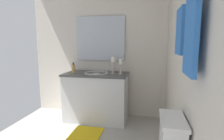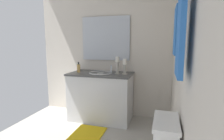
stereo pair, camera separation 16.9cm
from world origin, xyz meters
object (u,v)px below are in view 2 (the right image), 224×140
(candle_holder_tall, at_px, (125,66))
(vanity_cabinet, at_px, (101,96))
(towel_center, at_px, (180,36))
(soap_bottle, at_px, (79,68))
(mirror, at_px, (106,38))
(towel_near_vanity, at_px, (176,31))
(candle_holder_short, at_px, (117,65))
(towel_bar, at_px, (183,3))
(sink_basin, at_px, (101,75))
(bath_mat, at_px, (86,135))

(candle_holder_tall, bearing_deg, vanity_cabinet, -91.33)
(towel_center, bearing_deg, vanity_cabinet, -146.28)
(vanity_cabinet, bearing_deg, candle_holder_tall, 88.67)
(soap_bottle, bearing_deg, towel_center, 42.67)
(mirror, height_order, soap_bottle, mirror)
(vanity_cabinet, bearing_deg, towel_near_vanity, 41.69)
(candle_holder_short, xyz_separation_m, soap_bottle, (0.03, -0.69, -0.08))
(towel_bar, bearing_deg, sink_basin, -142.23)
(vanity_cabinet, xyz_separation_m, towel_center, (1.68, 1.12, 0.96))
(candle_holder_tall, xyz_separation_m, towel_center, (1.67, 0.70, 0.41))
(vanity_cabinet, relative_size, mirror, 1.21)
(mirror, distance_m, bath_mat, 1.67)
(mirror, distance_m, towel_near_vanity, 1.90)
(towel_center, bearing_deg, candle_holder_tall, -157.33)
(candle_holder_tall, xyz_separation_m, towel_near_vanity, (1.25, 0.70, 0.47))
(bath_mat, bearing_deg, mirror, 180.00)
(candle_holder_tall, relative_size, soap_bottle, 1.41)
(candle_holder_short, bearing_deg, towel_center, 26.12)
(sink_basin, bearing_deg, towel_center, 33.70)
(mirror, bearing_deg, soap_bottle, -52.07)
(mirror, relative_size, towel_bar, 1.06)
(towel_bar, relative_size, towel_near_vanity, 2.17)
(sink_basin, xyz_separation_m, towel_center, (1.68, 1.12, 0.58))
(sink_basin, height_order, mirror, mirror)
(mirror, bearing_deg, candle_holder_tall, 55.58)
(soap_bottle, bearing_deg, towel_near_vanity, 51.06)
(candle_holder_tall, height_order, soap_bottle, candle_holder_tall)
(mirror, xyz_separation_m, towel_near_vanity, (1.54, 1.12, 0.01))
(sink_basin, bearing_deg, candle_holder_tall, 88.67)
(bath_mat, bearing_deg, towel_center, 46.78)
(sink_basin, distance_m, bath_mat, 1.00)
(sink_basin, distance_m, soap_bottle, 0.42)
(towel_center, distance_m, bath_mat, 2.05)
(vanity_cabinet, relative_size, candle_holder_tall, 4.29)
(candle_holder_short, bearing_deg, soap_bottle, -87.18)
(vanity_cabinet, relative_size, soap_bottle, 6.03)
(candle_holder_tall, bearing_deg, bath_mat, -34.51)
(towel_near_vanity, bearing_deg, towel_center, 0.00)
(sink_basin, xyz_separation_m, bath_mat, (0.62, -0.00, -0.78))
(soap_bottle, height_order, towel_bar, towel_bar)
(towel_near_vanity, bearing_deg, towel_bar, 4.89)
(towel_bar, bearing_deg, towel_center, -4.89)
(candle_holder_short, height_order, towel_near_vanity, towel_near_vanity)
(vanity_cabinet, xyz_separation_m, towel_near_vanity, (1.26, 1.12, 1.01))
(candle_holder_tall, xyz_separation_m, soap_bottle, (0.02, -0.82, -0.06))
(candle_holder_tall, distance_m, towel_center, 1.85)
(sink_basin, bearing_deg, mirror, -179.80)
(sink_basin, height_order, candle_holder_short, candle_holder_short)
(vanity_cabinet, height_order, towel_near_vanity, towel_near_vanity)
(towel_bar, bearing_deg, mirror, -146.93)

